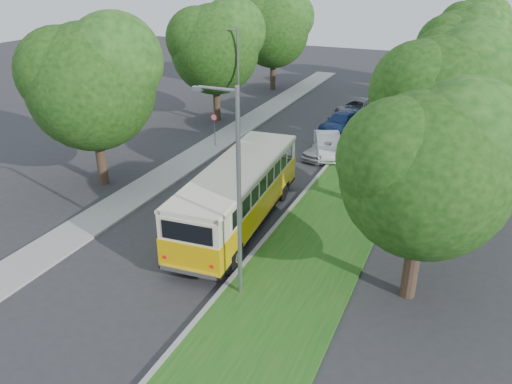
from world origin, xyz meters
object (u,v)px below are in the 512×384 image
at_px(car_silver, 325,148).
at_px(car_grey, 357,108).
at_px(lamppost_far, 237,76).
at_px(vintage_bus, 238,196).
at_px(lamppost_near, 236,190).
at_px(car_blue, 341,122).
at_px(car_white, 328,145).

xyz_separation_m(car_silver, car_grey, (-0.32, 10.24, 0.08)).
bearing_deg(lamppost_far, vintage_bus, -64.18).
distance_m(lamppost_near, vintage_bus, 6.12).
xyz_separation_m(car_silver, car_blue, (-0.56, 6.11, 0.03)).
distance_m(car_silver, car_white, 0.51).
height_order(lamppost_near, car_blue, lamppost_near).
height_order(car_silver, car_grey, car_grey).
xyz_separation_m(lamppost_far, vintage_bus, (6.57, -13.58, -2.53)).
xyz_separation_m(lamppost_far, car_silver, (7.70, -2.86, -3.47)).
xyz_separation_m(lamppost_near, vintage_bus, (-2.33, 4.92, -2.79)).
bearing_deg(lamppost_near, lamppost_far, 115.71).
bearing_deg(lamppost_near, car_white, 94.27).
distance_m(lamppost_far, car_silver, 8.92).
distance_m(vintage_bus, car_grey, 20.99).
bearing_deg(lamppost_far, car_blue, 24.44).
relative_size(lamppost_far, vintage_bus, 0.70).
xyz_separation_m(vintage_bus, car_white, (1.13, 11.22, -0.86)).
bearing_deg(car_grey, vintage_bus, -77.70).
xyz_separation_m(car_white, car_grey, (-0.32, 9.74, 0.00)).
height_order(car_silver, car_white, car_white).
bearing_deg(vintage_bus, car_blue, 83.89).
xyz_separation_m(car_silver, car_white, (0.00, 0.50, 0.08)).
height_order(lamppost_near, car_white, lamppost_near).
height_order(car_silver, car_blue, car_blue).
distance_m(lamppost_near, lamppost_far, 20.53).
xyz_separation_m(lamppost_near, car_silver, (-1.21, 15.64, -3.72)).
bearing_deg(car_silver, car_white, 107.96).
bearing_deg(car_grey, car_blue, -78.77).
bearing_deg(car_white, car_silver, -111.99).
bearing_deg(car_grey, lamppost_near, -72.13).
height_order(lamppost_far, car_silver, lamppost_far).
bearing_deg(car_white, car_grey, 69.90).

